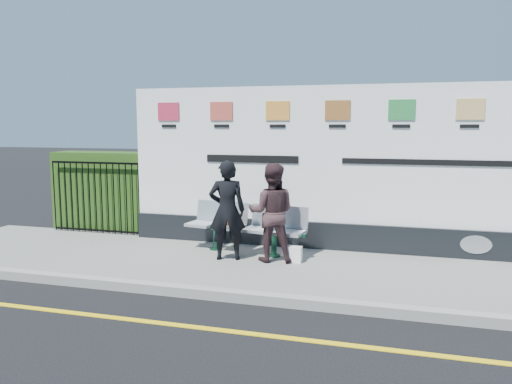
# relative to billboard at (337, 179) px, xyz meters

# --- Properties ---
(ground) EXTENTS (80.00, 80.00, 0.00)m
(ground) POSITION_rel_billboard_xyz_m (-0.50, -3.85, -1.42)
(ground) COLOR black
(pavement) EXTENTS (14.00, 3.00, 0.12)m
(pavement) POSITION_rel_billboard_xyz_m (-0.50, -1.35, -1.36)
(pavement) COLOR slate
(pavement) RESTS_ON ground
(kerb) EXTENTS (14.00, 0.18, 0.14)m
(kerb) POSITION_rel_billboard_xyz_m (-0.50, -2.85, -1.35)
(kerb) COLOR gray
(kerb) RESTS_ON ground
(yellow_line) EXTENTS (14.00, 0.10, 0.01)m
(yellow_line) POSITION_rel_billboard_xyz_m (-0.50, -3.85, -1.42)
(yellow_line) COLOR yellow
(yellow_line) RESTS_ON ground
(billboard) EXTENTS (8.00, 0.30, 3.00)m
(billboard) POSITION_rel_billboard_xyz_m (0.00, 0.00, 0.00)
(billboard) COLOR black
(billboard) RESTS_ON pavement
(hedge) EXTENTS (2.35, 0.70, 1.70)m
(hedge) POSITION_rel_billboard_xyz_m (-5.08, 0.45, -0.45)
(hedge) COLOR #284A16
(hedge) RESTS_ON pavement
(railing) EXTENTS (2.05, 0.06, 1.54)m
(railing) POSITION_rel_billboard_xyz_m (-5.08, -0.00, -0.53)
(railing) COLOR black
(railing) RESTS_ON pavement
(bench) EXTENTS (2.30, 0.94, 0.48)m
(bench) POSITION_rel_billboard_xyz_m (-1.55, -0.75, -1.06)
(bench) COLOR silver
(bench) RESTS_ON pavement
(woman_left) EXTENTS (0.71, 0.57, 1.70)m
(woman_left) POSITION_rel_billboard_xyz_m (-1.70, -1.24, -0.45)
(woman_left) COLOR black
(woman_left) RESTS_ON pavement
(woman_right) EXTENTS (0.90, 0.75, 1.66)m
(woman_right) POSITION_rel_billboard_xyz_m (-0.95, -1.13, -0.47)
(woman_right) COLOR #3B2628
(woman_right) RESTS_ON pavement
(handbag_brown) EXTENTS (0.32, 0.17, 0.24)m
(handbag_brown) POSITION_rel_billboard_xyz_m (-1.84, -0.71, -0.70)
(handbag_brown) COLOR black
(handbag_brown) RESTS_ON bench
(carrier_bag_white) EXTENTS (0.27, 0.16, 0.27)m
(carrier_bag_white) POSITION_rel_billboard_xyz_m (-0.56, -1.12, -1.16)
(carrier_bag_white) COLOR white
(carrier_bag_white) RESTS_ON pavement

